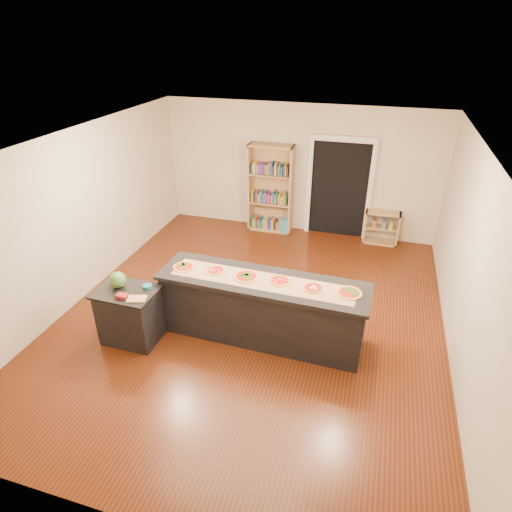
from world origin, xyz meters
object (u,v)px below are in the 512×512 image
(bookshelf, at_px, (271,189))
(low_shelf, at_px, (381,227))
(kitchen_island, at_px, (262,309))
(waste_bin, at_px, (284,226))
(side_counter, at_px, (130,315))
(watermelon, at_px, (118,280))

(bookshelf, distance_m, low_shelf, 2.54)
(kitchen_island, relative_size, waste_bin, 8.87)
(kitchen_island, distance_m, waste_bin, 3.72)
(side_counter, xyz_separation_m, watermelon, (-0.14, 0.05, 0.55))
(bookshelf, bearing_deg, low_shelf, 0.46)
(kitchen_island, height_order, waste_bin, kitchen_island)
(bookshelf, relative_size, watermelon, 8.14)
(low_shelf, bearing_deg, bookshelf, -179.54)
(kitchen_island, bearing_deg, waste_bin, 99.67)
(kitchen_island, relative_size, watermelon, 12.67)
(side_counter, height_order, watermelon, watermelon)
(bookshelf, bearing_deg, watermelon, -104.72)
(bookshelf, xyz_separation_m, waste_bin, (0.36, -0.07, -0.81))
(bookshelf, height_order, watermelon, bookshelf)
(low_shelf, bearing_deg, side_counter, -128.27)
(low_shelf, bearing_deg, waste_bin, -177.55)
(kitchen_island, xyz_separation_m, side_counter, (-1.86, -0.62, -0.07))
(side_counter, height_order, bookshelf, bookshelf)
(kitchen_island, relative_size, bookshelf, 1.56)
(kitchen_island, height_order, watermelon, watermelon)
(watermelon, bearing_deg, waste_bin, 70.65)
(bookshelf, xyz_separation_m, low_shelf, (2.46, 0.02, -0.62))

